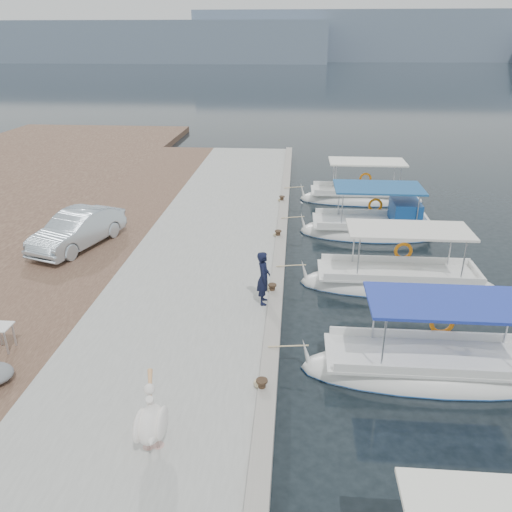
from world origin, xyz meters
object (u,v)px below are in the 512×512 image
Objects in this scene: fishing_caique_b at (435,371)px; fishing_caique_d at (373,230)px; parked_car at (77,229)px; fishing_caique_e at (361,199)px; pelican at (151,422)px; fisherman at (264,278)px; fishing_caique_c at (397,283)px.

fishing_caique_b is 10.46m from fishing_caique_d.
fishing_caique_e is at bearing 52.87° from parked_car.
fishing_caique_e is 4.11× the size of pelican.
fishing_caique_b reaches higher than parked_car.
fishing_caique_b is 15.50m from fishing_caique_e.
fishing_caique_b is 4.09× the size of fisherman.
pelican is at bearing -108.53° from fishing_caique_e.
fishing_caique_c is at bearing -88.31° from fishing_caique_d.
pelican is 0.93× the size of fisherman.
parked_car is (-5.86, 10.37, 0.08)m from pelican.
pelican is at bearing -126.76° from fishing_caique_c.
fisherman reaches higher than fishing_caique_d.
fishing_caique_b is at bearing -89.19° from fishing_caique_e.
fishing_caique_b and fishing_caique_d have the same top height.
fishing_caique_c is 5.43m from fisherman.
fishing_caique_e is 3.84× the size of fisherman.
fisherman is (-4.52, -7.77, 1.18)m from fishing_caique_d.
parked_car is (-12.23, -3.67, 1.03)m from fishing_caique_d.
fishing_caique_b is 5.16m from fishing_caique_c.
fishing_caique_d is 3.95× the size of pelican.
fishing_caique_e is at bearing 89.75° from fishing_caique_d.
fishing_caique_e is at bearing 90.75° from fishing_caique_c.
fishing_caique_e reaches higher than pelican.
parked_car is at bearing 119.46° from pelican.
fishing_caique_e is (0.02, 5.03, -0.07)m from fishing_caique_d.
parked_car is at bearing 172.48° from fishing_caique_c.
fishing_caique_e is at bearing 71.47° from pelican.
pelican is at bearing -43.06° from parked_car.
fisherman reaches higher than fishing_caique_b.
fisherman is at bearing 73.53° from pelican.
fishing_caique_d is 5.03m from fishing_caique_e.
pelican is 11.92m from parked_car.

